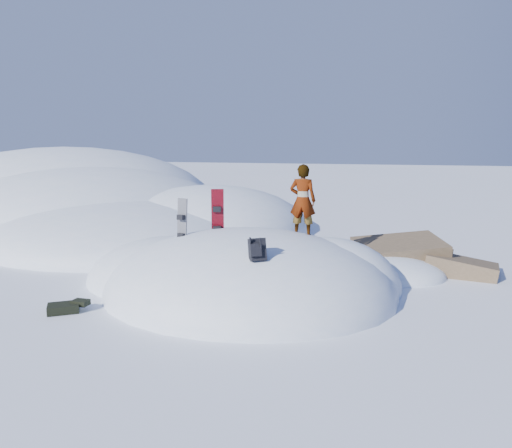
% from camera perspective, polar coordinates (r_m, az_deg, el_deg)
% --- Properties ---
extents(ground, '(120.00, 120.00, 0.00)m').
position_cam_1_polar(ground, '(12.05, -0.93, -7.83)').
color(ground, white).
rests_on(ground, ground).
extents(snow_mound, '(8.00, 6.00, 3.00)m').
position_cam_1_polar(snow_mound, '(12.31, -1.43, -7.44)').
color(snow_mound, white).
rests_on(snow_mound, ground).
extents(snow_ridge, '(21.50, 18.50, 6.40)m').
position_cam_1_polar(snow_ridge, '(25.10, -18.64, 0.94)').
color(snow_ridge, white).
rests_on(snow_ridge, ground).
extents(rock_outcrop, '(4.68, 4.41, 1.68)m').
position_cam_1_polar(rock_outcrop, '(14.61, 16.48, -5.01)').
color(rock_outcrop, brown).
rests_on(rock_outcrop, ground).
extents(snowboard_red, '(0.36, 0.29, 1.67)m').
position_cam_1_polar(snowboard_red, '(12.58, -4.43, 0.34)').
color(snowboard_red, '#A8081B').
rests_on(snowboard_red, snow_mound).
extents(snowboard_dark, '(0.31, 0.25, 1.49)m').
position_cam_1_polar(snowboard_dark, '(12.16, -8.48, -0.51)').
color(snowboard_dark, black).
rests_on(snowboard_dark, snow_mound).
extents(backpack, '(0.45, 0.49, 0.54)m').
position_cam_1_polar(backpack, '(10.03, 0.12, -2.95)').
color(backpack, black).
rests_on(backpack, snow_mound).
extents(gear_pile, '(0.85, 0.71, 0.22)m').
position_cam_1_polar(gear_pile, '(11.46, -20.87, -8.86)').
color(gear_pile, black).
rests_on(gear_pile, ground).
extents(person, '(0.67, 0.46, 1.77)m').
position_cam_1_polar(person, '(12.21, 5.35, 2.70)').
color(person, slate).
rests_on(person, snow_mound).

